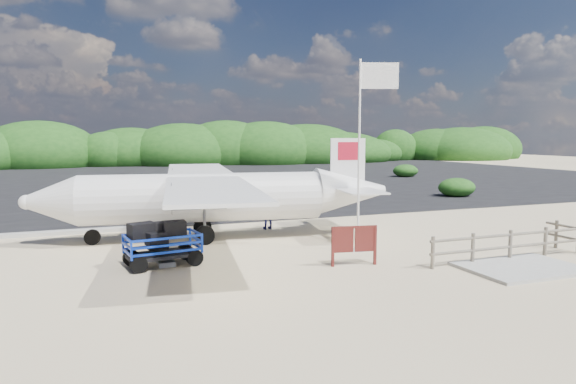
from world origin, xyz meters
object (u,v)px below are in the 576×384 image
at_px(signboard, 354,266).
at_px(crew_c, 268,211).
at_px(flagpole, 358,251).
at_px(crew_b, 279,200).
at_px(baggage_cart, 163,266).
at_px(crew_a, 179,214).
at_px(aircraft_large, 325,187).

xyz_separation_m(signboard, crew_c, (-0.51, 6.86, 0.80)).
relative_size(flagpole, crew_c, 4.12).
height_order(flagpole, signboard, flagpole).
relative_size(crew_b, crew_c, 1.15).
bearing_deg(crew_b, flagpole, 66.85).
relative_size(baggage_cart, crew_a, 1.37).
bearing_deg(crew_b, aircraft_large, -147.67).
relative_size(flagpole, aircraft_large, 0.40).
bearing_deg(baggage_cart, crew_c, 34.59).
height_order(crew_a, crew_c, crew_a).
height_order(baggage_cart, signboard, signboard).
bearing_deg(flagpole, crew_b, 91.44).
xyz_separation_m(baggage_cart, crew_c, (5.05, 4.79, 0.80)).
xyz_separation_m(crew_a, crew_b, (5.21, 2.41, 0.04)).
relative_size(crew_a, crew_b, 0.95).
height_order(flagpole, crew_a, flagpole).
bearing_deg(crew_c, signboard, 91.20).
height_order(baggage_cart, crew_c, crew_c).
distance_m(crew_a, crew_b, 5.73).
relative_size(crew_a, aircraft_large, 0.11).
relative_size(baggage_cart, flagpole, 0.36).
bearing_deg(crew_b, baggage_cart, 23.76).
distance_m(baggage_cart, crew_a, 5.12).
relative_size(baggage_cart, signboard, 1.55).
height_order(crew_b, crew_c, crew_b).
distance_m(crew_c, aircraft_large, 18.62).
height_order(baggage_cart, flagpole, flagpole).
xyz_separation_m(flagpole, signboard, (-1.11, -1.80, 0.00)).
xyz_separation_m(baggage_cart, aircraft_large, (15.07, 20.47, 0.00)).
height_order(baggage_cart, aircraft_large, aircraft_large).
distance_m(flagpole, crew_c, 5.37).
bearing_deg(aircraft_large, signboard, 75.53).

